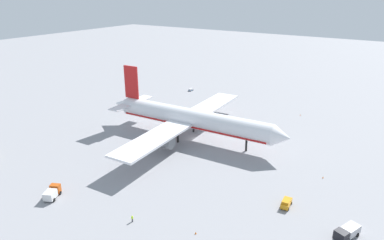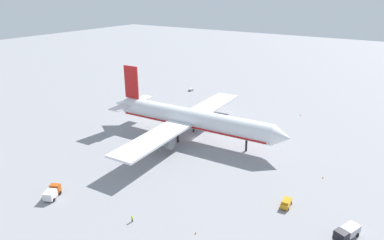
# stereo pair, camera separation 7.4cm
# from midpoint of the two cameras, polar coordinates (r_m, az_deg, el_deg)

# --- Properties ---
(ground_plane) EXTENTS (600.00, 600.00, 0.00)m
(ground_plane) POSITION_cam_midpoint_polar(r_m,az_deg,el_deg) (120.60, 0.13, -3.04)
(ground_plane) COLOR gray
(airliner) EXTENTS (68.51, 70.13, 22.70)m
(airliner) POSITION_cam_midpoint_polar(r_m,az_deg,el_deg) (118.42, -0.39, 0.20)
(airliner) COLOR white
(airliner) RESTS_ON ground
(service_truck_0) EXTENTS (4.34, 5.53, 2.67)m
(service_truck_0) POSITION_cam_midpoint_polar(r_m,az_deg,el_deg) (94.33, -22.06, -11.02)
(service_truck_0) COLOR #BF4C14
(service_truck_0) RESTS_ON ground
(service_truck_1) EXTENTS (4.65, 6.90, 2.52)m
(service_truck_1) POSITION_cam_midpoint_polar(r_m,az_deg,el_deg) (82.28, 24.14, -16.49)
(service_truck_1) COLOR black
(service_truck_1) RESTS_ON ground
(service_van) EXTENTS (2.33, 4.42, 1.97)m
(service_van) POSITION_cam_midpoint_polar(r_m,az_deg,el_deg) (87.71, 15.25, -13.00)
(service_van) COLOR orange
(service_van) RESTS_ON ground
(baggage_cart_1) EXTENTS (1.57, 3.40, 1.17)m
(baggage_cart_1) POSITION_cam_midpoint_polar(r_m,az_deg,el_deg) (177.15, -0.21, 5.05)
(baggage_cart_1) COLOR #26598C
(baggage_cart_1) RESTS_ON ground
(ground_worker_1) EXTENTS (0.56, 0.56, 1.64)m
(ground_worker_1) POSITION_cam_midpoint_polar(r_m,az_deg,el_deg) (81.26, -9.84, -15.70)
(ground_worker_1) COLOR #3F3F47
(ground_worker_1) RESTS_ON ground
(traffic_cone_0) EXTENTS (0.36, 0.36, 0.55)m
(traffic_cone_0) POSITION_cam_midpoint_polar(r_m,az_deg,el_deg) (102.86, 20.76, -8.81)
(traffic_cone_0) COLOR orange
(traffic_cone_0) RESTS_ON ground
(traffic_cone_1) EXTENTS (0.36, 0.36, 0.55)m
(traffic_cone_1) POSITION_cam_midpoint_polar(r_m,az_deg,el_deg) (77.22, 0.59, -18.08)
(traffic_cone_1) COLOR orange
(traffic_cone_1) RESTS_ON ground
(traffic_cone_2) EXTENTS (0.36, 0.36, 0.55)m
(traffic_cone_2) POSITION_cam_midpoint_polar(r_m,az_deg,el_deg) (148.89, 17.40, 0.81)
(traffic_cone_2) COLOR orange
(traffic_cone_2) RESTS_ON ground
(traffic_cone_3) EXTENTS (0.36, 0.36, 0.55)m
(traffic_cone_3) POSITION_cam_midpoint_polar(r_m,az_deg,el_deg) (156.79, -6.07, 2.67)
(traffic_cone_3) COLOR orange
(traffic_cone_3) RESTS_ON ground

